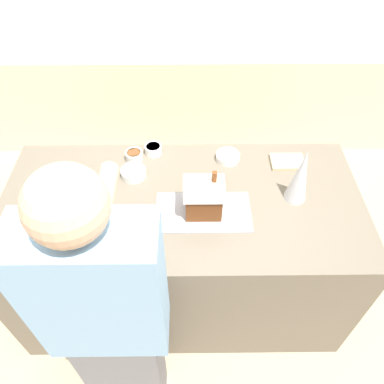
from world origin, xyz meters
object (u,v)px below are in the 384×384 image
baking_tray (203,212)px  candy_bowl_center_rear (228,157)px  gingerbread_house (204,198)px  cookbook (287,162)px  candy_bowl_front_corner (134,155)px  candy_bowl_far_left (59,179)px  candy_bowl_near_tray_right (133,172)px  candy_bowl_behind_tray (153,149)px  decorative_tree (301,176)px  candy_bowl_far_right (88,197)px  person (111,324)px

baking_tray → candy_bowl_center_rear: bearing=69.0°
candy_bowl_center_rear → gingerbread_house: bearing=-110.9°
gingerbread_house → cookbook: gingerbread_house is taller
candy_bowl_front_corner → candy_bowl_far_left: bearing=-154.1°
candy_bowl_center_rear → candy_bowl_far_left: candy_bowl_far_left is taller
baking_tray → candy_bowl_near_tray_right: candy_bowl_near_tray_right is taller
gingerbread_house → candy_bowl_near_tray_right: size_ratio=1.83×
candy_bowl_center_rear → candy_bowl_front_corner: 0.53m
candy_bowl_center_rear → cookbook: 0.34m
baking_tray → candy_bowl_front_corner: bearing=133.5°
candy_bowl_far_left → candy_bowl_behind_tray: 0.54m
decorative_tree → candy_bowl_far_right: size_ratio=2.36×
candy_bowl_center_rear → candy_bowl_far_right: bearing=-157.7°
baking_tray → person: bearing=-124.4°
candy_bowl_near_tray_right → gingerbread_house: bearing=-35.5°
candy_bowl_behind_tray → candy_bowl_near_tray_right: candy_bowl_behind_tray is taller
decorative_tree → candy_bowl_behind_tray: decorative_tree is taller
candy_bowl_center_rear → candy_bowl_behind_tray: (-0.43, 0.06, 0.01)m
candy_bowl_front_corner → candy_bowl_near_tray_right: (0.01, -0.14, -0.00)m
candy_bowl_far_left → person: size_ratio=0.06×
candy_bowl_far_left → candy_bowl_behind_tray: bearing=25.7°
candy_bowl_behind_tray → candy_bowl_center_rear: bearing=-7.7°
candy_bowl_behind_tray → cookbook: candy_bowl_behind_tray is taller
candy_bowl_far_right → cookbook: bearing=14.0°
candy_bowl_front_corner → cookbook: (0.87, -0.04, -0.02)m
baking_tray → candy_bowl_center_rear: candy_bowl_center_rear is taller
baking_tray → gingerbread_house: gingerbread_house is taller
candy_bowl_behind_tray → baking_tray: bearing=-58.7°
candy_bowl_near_tray_right → person: person is taller
candy_bowl_far_right → person: bearing=-72.7°
candy_bowl_far_right → candy_bowl_front_corner: bearing=56.3°
candy_bowl_behind_tray → person: size_ratio=0.06×
gingerbread_house → candy_bowl_front_corner: (-0.38, 0.40, -0.08)m
gingerbread_house → candy_bowl_behind_tray: size_ratio=2.53×
baking_tray → candy_bowl_near_tray_right: 0.46m
candy_bowl_far_left → person: (0.38, -0.78, -0.04)m
gingerbread_house → candy_bowl_center_rear: size_ratio=1.84×
candy_bowl_center_rear → candy_bowl_far_right: size_ratio=1.01×
decorative_tree → baking_tray: bearing=-168.3°
baking_tray → candy_bowl_far_right: size_ratio=3.56×
candy_bowl_far_right → gingerbread_house: bearing=-8.7°
baking_tray → candy_bowl_far_right: bearing=171.2°
baking_tray → candy_bowl_center_rear: (0.15, 0.40, 0.02)m
cookbook → candy_bowl_near_tray_right: bearing=-173.8°
candy_bowl_center_rear → candy_bowl_front_corner: (-0.53, 0.01, 0.01)m
candy_bowl_front_corner → candy_bowl_near_tray_right: candy_bowl_front_corner is taller
gingerbread_house → candy_bowl_near_tray_right: 0.47m
candy_bowl_center_rear → candy_bowl_far_right: 0.80m
candy_bowl_center_rear → cookbook: bearing=-6.1°
gingerbread_house → candy_bowl_behind_tray: gingerbread_house is taller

